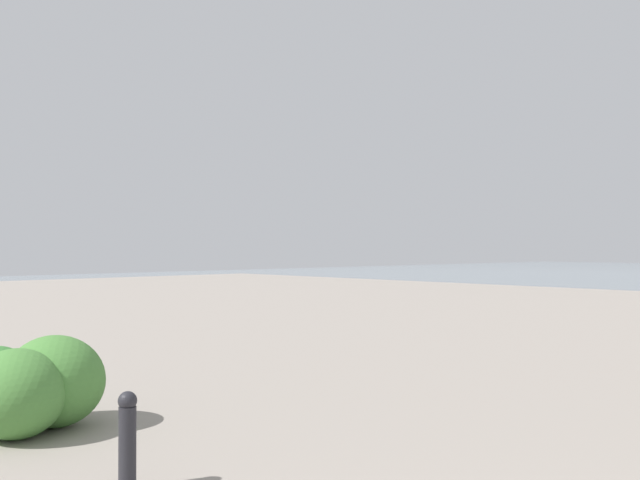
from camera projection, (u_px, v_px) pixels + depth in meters
bollard_near at (127, 438)px, 4.79m from camera, size 0.13×0.13×0.68m
shrub_round at (54, 381)px, 6.49m from camera, size 0.99×0.89×0.84m
shrub_tall at (16, 394)px, 6.09m from camera, size 0.92×0.82×0.78m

